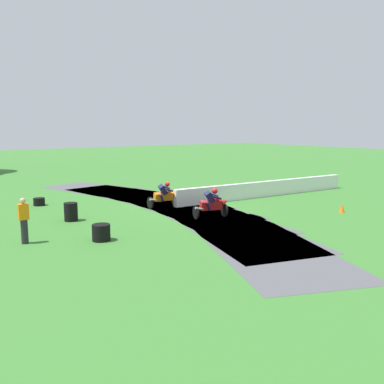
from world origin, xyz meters
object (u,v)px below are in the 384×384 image
object	(u,v)px
track_marshal	(24,221)
motorcycle_chase_orange	(165,195)
tire_stack_near	(101,233)
traffic_cone	(342,208)
tire_stack_mid_b	(39,202)
tire_stack_mid_a	(71,212)
motorcycle_lead_red	(213,204)

from	to	relation	value
track_marshal	motorcycle_chase_orange	bearing A→B (deg)	19.78
tire_stack_near	traffic_cone	bearing A→B (deg)	-10.37
tire_stack_mid_b	traffic_cone	size ratio (longest dim) A/B	1.31
tire_stack_near	tire_stack_mid_a	distance (m)	3.81
motorcycle_chase_orange	tire_stack_near	distance (m)	6.57
motorcycle_lead_red	tire_stack_mid_b	distance (m)	9.41
tire_stack_near	track_marshal	distance (m)	2.69
motorcycle_chase_orange	tire_stack_mid_b	distance (m)	6.64
tire_stack_mid_b	track_marshal	world-z (taller)	track_marshal
tire_stack_near	track_marshal	xyz separation A→B (m)	(-2.33, 1.23, 0.52)
motorcycle_lead_red	tire_stack_near	distance (m)	5.67
motorcycle_lead_red	traffic_cone	world-z (taller)	motorcycle_lead_red
motorcycle_lead_red	traffic_cone	bearing A→B (deg)	-24.98
motorcycle_chase_orange	tire_stack_mid_a	xyz separation A→B (m)	(-4.95, -0.16, -0.24)
traffic_cone	motorcycle_lead_red	bearing A→B (deg)	155.02
tire_stack_near	motorcycle_chase_orange	bearing A→B (deg)	37.06
motorcycle_chase_orange	tire_stack_near	xyz separation A→B (m)	(-5.23, -3.95, -0.34)
motorcycle_lead_red	motorcycle_chase_orange	xyz separation A→B (m)	(-0.40, 3.35, -0.02)
motorcycle_chase_orange	tire_stack_mid_b	world-z (taller)	motorcycle_chase_orange
motorcycle_chase_orange	track_marshal	bearing A→B (deg)	-160.22
traffic_cone	tire_stack_near	bearing A→B (deg)	169.63
motorcycle_lead_red	motorcycle_chase_orange	size ratio (longest dim) A/B	1.00
motorcycle_lead_red	tire_stack_mid_a	bearing A→B (deg)	149.19
motorcycle_chase_orange	tire_stack_near	size ratio (longest dim) A/B	2.60
motorcycle_chase_orange	motorcycle_lead_red	bearing A→B (deg)	-83.26
motorcycle_chase_orange	traffic_cone	bearing A→B (deg)	-44.38
motorcycle_lead_red	tire_stack_mid_a	distance (m)	6.23
motorcycle_lead_red	motorcycle_chase_orange	distance (m)	3.37
tire_stack_mid_a	tire_stack_mid_b	distance (m)	4.51
motorcycle_chase_orange	tire_stack_mid_a	size ratio (longest dim) A/B	2.13
track_marshal	traffic_cone	size ratio (longest dim) A/B	3.70
motorcycle_chase_orange	tire_stack_mid_b	bearing A→B (deg)	138.97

